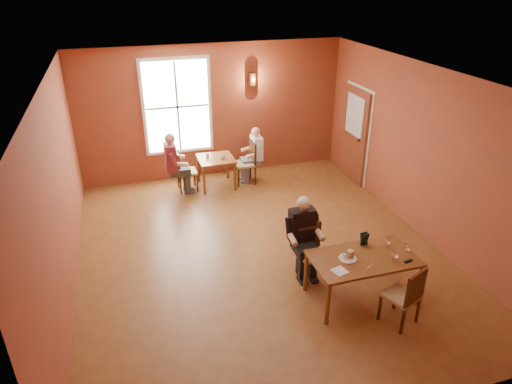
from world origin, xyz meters
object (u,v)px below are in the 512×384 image
object	(u,v)px
diner_white	(246,158)
diner_maroon	(185,162)
chair_diner_white	(244,163)
chair_diner_main	(313,254)
diner_main	(314,244)
main_table	(361,277)
second_table	(216,172)
chair_empty	(401,294)
chair_diner_maroon	(187,171)

from	to	relation	value
diner_white	diner_maroon	bearing A→B (deg)	90.00
chair_diner_white	diner_maroon	bearing A→B (deg)	90.00
diner_white	diner_maroon	world-z (taller)	diner_maroon
chair_diner_main	diner_main	xyz separation A→B (m)	(0.00, -0.03, 0.19)
main_table	second_table	size ratio (longest dim) A/B	1.97
diner_main	second_table	xyz separation A→B (m)	(-0.70, 3.77, -0.30)
chair_diner_white	diner_white	distance (m)	0.13
main_table	chair_diner_main	size ratio (longest dim) A/B	1.69
second_table	diner_maroon	world-z (taller)	diner_maroon
diner_main	chair_diner_white	size ratio (longest dim) A/B	1.32
diner_main	chair_empty	xyz separation A→B (m)	(0.76, -1.24, -0.18)
chair_diner_main	chair_diner_white	bearing A→B (deg)	-89.31
diner_main	second_table	distance (m)	3.85
diner_main	chair_empty	distance (m)	1.46
chair_diner_maroon	main_table	bearing A→B (deg)	22.80
chair_empty	chair_diner_white	distance (m)	5.07
main_table	chair_diner_main	world-z (taller)	chair_diner_main
chair_diner_maroon	chair_empty	bearing A→B (deg)	22.77
diner_main	chair_empty	world-z (taller)	diner_main
main_table	chair_diner_main	bearing A→B (deg)	127.57
main_table	chair_diner_white	bearing A→B (deg)	97.08
diner_main	second_table	bearing A→B (deg)	-79.55
second_table	diner_white	xyz separation A→B (m)	(0.68, 0.00, 0.27)
chair_empty	diner_maroon	world-z (taller)	diner_maroon
chair_diner_main	chair_empty	bearing A→B (deg)	120.84
chair_diner_main	second_table	xyz separation A→B (m)	(-0.70, 3.74, -0.11)
chair_diner_main	diner_white	xyz separation A→B (m)	(-0.02, 3.74, 0.16)
chair_diner_main	chair_empty	xyz separation A→B (m)	(0.76, -1.27, 0.01)
chair_diner_maroon	diner_main	bearing A→B (deg)	19.64
chair_empty	main_table	bearing A→B (deg)	90.05
chair_diner_main	second_table	distance (m)	3.81
chair_empty	diner_maroon	bearing A→B (deg)	90.55
chair_diner_white	chair_diner_maroon	distance (m)	1.30
chair_diner_main	chair_empty	world-z (taller)	chair_empty
chair_diner_white	diner_maroon	size ratio (longest dim) A/B	0.73
chair_diner_main	diner_white	world-z (taller)	diner_white
main_table	second_table	distance (m)	4.55
chair_diner_white	diner_white	size ratio (longest dim) A/B	0.80
chair_diner_main	diner_main	bearing A→B (deg)	90.00
chair_empty	diner_main	bearing A→B (deg)	98.93
second_table	chair_diner_maroon	distance (m)	0.66
main_table	diner_maroon	xyz separation A→B (m)	(-1.88, 4.39, 0.31)
chair_empty	chair_diner_maroon	world-z (taller)	chair_empty
main_table	chair_diner_maroon	distance (m)	4.76
diner_main	second_table	world-z (taller)	diner_main
chair_diner_main	diner_white	distance (m)	3.74
main_table	chair_empty	xyz separation A→B (m)	(0.26, -0.62, 0.10)
diner_main	chair_diner_white	bearing A→B (deg)	-89.31
chair_empty	diner_maroon	xyz separation A→B (m)	(-2.13, 5.01, 0.21)
diner_maroon	chair_empty	bearing A→B (deg)	23.06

